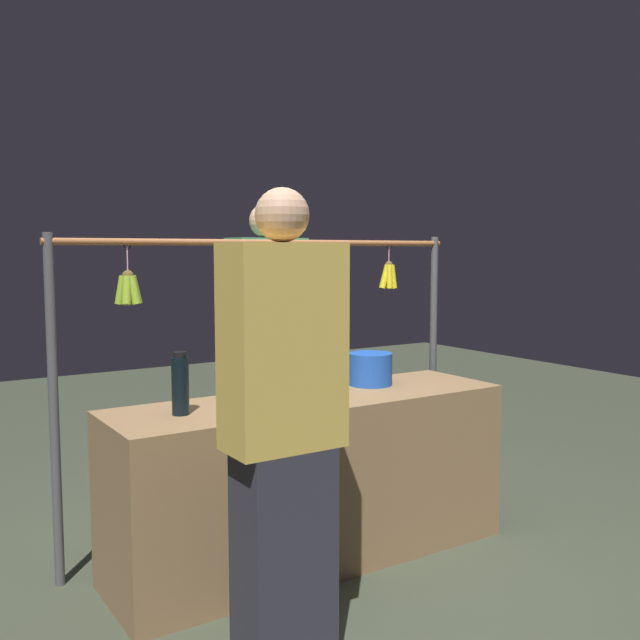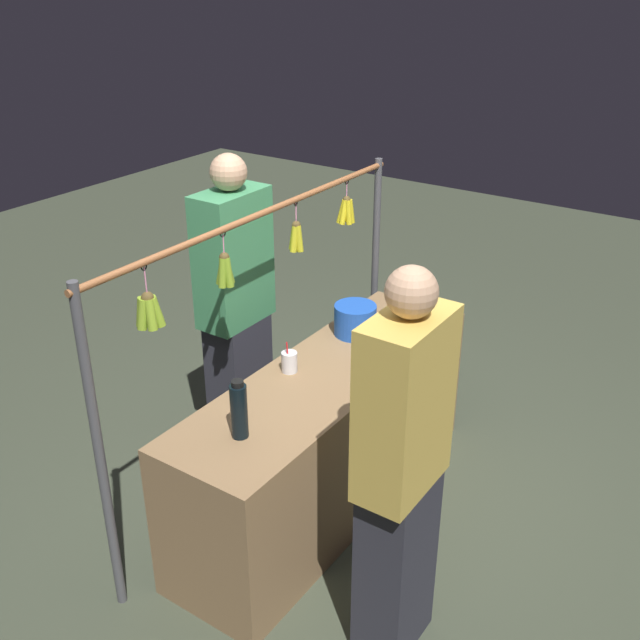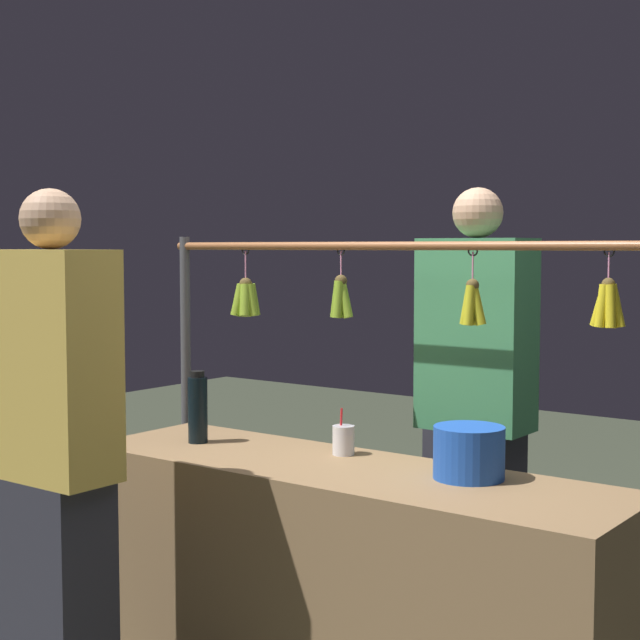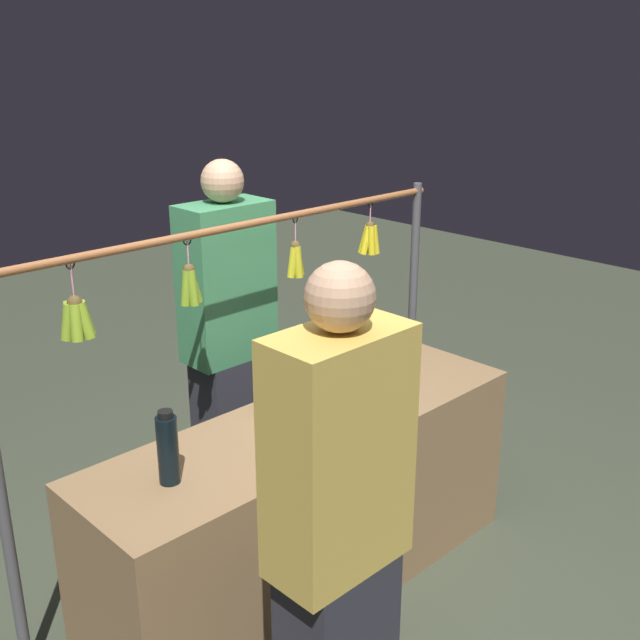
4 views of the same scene
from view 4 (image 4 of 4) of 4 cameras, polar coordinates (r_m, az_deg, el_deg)
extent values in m
plane|color=#3C4333|center=(3.64, -0.68, -18.88)|extent=(12.00, 12.00, 0.00)
cube|color=olive|center=(3.40, -0.70, -13.50)|extent=(2.01, 0.58, 0.81)
cylinder|color=#4C4C51|center=(4.21, 6.76, -0.87)|extent=(0.04, 0.04, 1.61)
cylinder|color=#4C4C51|center=(2.98, -22.53, -11.46)|extent=(0.04, 0.04, 1.61)
cylinder|color=#9E6038|center=(3.22, -5.60, 6.99)|extent=(2.31, 0.03, 0.03)
torus|color=black|center=(3.75, 3.75, 8.54)|extent=(0.04, 0.01, 0.04)
cylinder|color=pink|center=(3.76, 3.73, 7.73)|extent=(0.01, 0.01, 0.10)
sphere|color=brown|center=(3.77, 3.71, 6.96)|extent=(0.04, 0.04, 0.04)
cylinder|color=yellow|center=(3.77, 3.42, 5.88)|extent=(0.07, 0.04, 0.14)
cylinder|color=yellow|center=(3.76, 3.82, 5.85)|extent=(0.04, 0.05, 0.14)
cylinder|color=yellow|center=(3.78, 4.07, 5.92)|extent=(0.04, 0.05, 0.14)
cylinder|color=yellow|center=(3.80, 3.92, 6.00)|extent=(0.06, 0.04, 0.14)
cylinder|color=yellow|center=(3.81, 3.62, 6.02)|extent=(0.05, 0.06, 0.15)
cylinder|color=yellow|center=(3.79, 3.31, 5.95)|extent=(0.05, 0.06, 0.15)
torus|color=black|center=(3.41, -1.84, 7.45)|extent=(0.04, 0.01, 0.04)
cylinder|color=pink|center=(3.42, -1.83, 6.45)|extent=(0.01, 0.01, 0.12)
sphere|color=brown|center=(3.43, -1.82, 5.48)|extent=(0.05, 0.05, 0.05)
cylinder|color=gold|center=(3.44, -2.02, 4.30)|extent=(0.06, 0.04, 0.14)
cylinder|color=gold|center=(3.44, -1.63, 4.29)|extent=(0.04, 0.05, 0.14)
cylinder|color=gold|center=(3.46, -1.62, 4.41)|extent=(0.07, 0.04, 0.15)
cylinder|color=gold|center=(3.46, -2.00, 4.41)|extent=(0.04, 0.06, 0.14)
torus|color=black|center=(3.06, -9.76, 5.78)|extent=(0.04, 0.01, 0.04)
cylinder|color=pink|center=(3.08, -9.70, 4.70)|extent=(0.01, 0.01, 0.12)
sphere|color=brown|center=(3.09, -9.64, 3.67)|extent=(0.05, 0.05, 0.05)
cylinder|color=#81A82A|center=(3.10, -9.83, 2.33)|extent=(0.06, 0.04, 0.15)
cylinder|color=#81A82A|center=(3.10, -9.37, 2.34)|extent=(0.04, 0.05, 0.15)
cylinder|color=#81A82A|center=(3.12, -9.28, 2.48)|extent=(0.07, 0.04, 0.15)
cylinder|color=#81A82A|center=(3.12, -9.77, 2.48)|extent=(0.04, 0.07, 0.15)
torus|color=black|center=(2.82, -17.92, 3.93)|extent=(0.04, 0.01, 0.04)
cylinder|color=pink|center=(2.84, -17.77, 2.55)|extent=(0.01, 0.01, 0.14)
sphere|color=brown|center=(2.86, -17.63, 1.22)|extent=(0.05, 0.05, 0.05)
cylinder|color=#85AA29|center=(2.87, -18.08, -0.15)|extent=(0.06, 0.05, 0.14)
cylinder|color=#85AA29|center=(2.85, -17.53, -0.23)|extent=(0.06, 0.07, 0.14)
cylinder|color=#85AA29|center=(2.87, -16.95, -0.07)|extent=(0.06, 0.07, 0.14)
cylinder|color=#85AA29|center=(2.89, -16.94, 0.11)|extent=(0.07, 0.04, 0.14)
cylinder|color=#85AA29|center=(2.91, -17.46, 0.18)|extent=(0.05, 0.06, 0.14)
cylinder|color=#85AA29|center=(2.90, -18.02, 0.03)|extent=(0.05, 0.06, 0.14)
cylinder|color=black|center=(2.77, -11.18, -9.37)|extent=(0.08, 0.08, 0.25)
cylinder|color=black|center=(2.71, -11.37, -6.81)|extent=(0.05, 0.05, 0.02)
cylinder|color=blue|center=(3.51, 3.18, -3.35)|extent=(0.23, 0.23, 0.17)
cylinder|color=silver|center=(3.22, -4.07, -6.22)|extent=(0.08, 0.08, 0.11)
cylinder|color=red|center=(3.20, -4.25, -5.79)|extent=(0.01, 0.02, 0.17)
cube|color=#2D2D38|center=(3.94, -6.42, -8.41)|extent=(0.34, 0.23, 0.85)
cube|color=#3F8C59|center=(3.63, -6.90, 2.79)|extent=(0.43, 0.23, 0.75)
sphere|color=tan|center=(3.53, -7.21, 10.13)|extent=(0.20, 0.20, 0.20)
cube|color=gold|center=(2.19, 1.38, -9.78)|extent=(0.42, 0.22, 0.73)
sphere|color=tan|center=(2.01, 1.48, 1.71)|extent=(0.19, 0.19, 0.19)
camera|label=1|loc=(1.12, 109.40, -50.55)|focal=40.21mm
camera|label=2|loc=(0.91, -122.30, 18.58)|focal=41.94mm
camera|label=3|loc=(3.98, 53.41, 1.41)|focal=54.69mm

